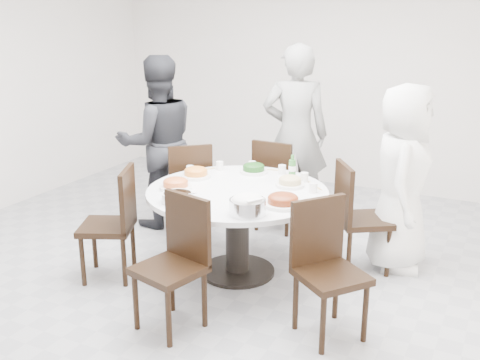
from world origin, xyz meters
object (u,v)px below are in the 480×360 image
at_px(soup_bowl, 178,198).
at_px(beverage_bottle, 292,167).
at_px(chair_s, 169,266).
at_px(chair_n, 279,184).
at_px(chair_nw, 188,188).
at_px(diner_middle, 295,135).
at_px(diner_left, 158,142).
at_px(dining_table, 237,232).
at_px(chair_se, 331,273).
at_px(rice_bowl, 247,207).
at_px(chair_sw, 107,224).
at_px(diner_right, 402,178).
at_px(chair_ne, 364,218).

height_order(soup_bowl, beverage_bottle, beverage_bottle).
bearing_deg(beverage_bottle, chair_s, -101.97).
xyz_separation_m(chair_n, chair_nw, (-0.77, -0.53, 0.00)).
relative_size(chair_s, diner_middle, 0.51).
xyz_separation_m(diner_left, beverage_bottle, (1.54, -0.19, -0.02)).
relative_size(dining_table, beverage_bottle, 7.02).
distance_m(chair_se, rice_bowl, 0.76).
xyz_separation_m(chair_n, chair_se, (1.09, -1.70, 0.00)).
height_order(chair_s, rice_bowl, chair_s).
distance_m(dining_table, chair_nw, 1.04).
bearing_deg(chair_n, diner_left, 22.81).
distance_m(chair_sw, chair_s, 1.01).
bearing_deg(diner_right, chair_sw, 112.90).
relative_size(dining_table, chair_n, 1.58).
relative_size(chair_ne, rice_bowl, 3.56).
height_order(chair_nw, chair_s, same).
relative_size(dining_table, rice_bowl, 5.63).
xyz_separation_m(chair_s, diner_right, (1.21, 1.74, 0.33)).
height_order(chair_n, soup_bowl, chair_n).
xyz_separation_m(chair_sw, diner_left, (-0.32, 1.24, 0.40)).
height_order(dining_table, diner_right, diner_right).
height_order(chair_s, chair_se, same).
distance_m(diner_left, soup_bowl, 1.53).
bearing_deg(chair_ne, diner_right, -84.59).
bearing_deg(chair_se, chair_nw, 95.48).
bearing_deg(diner_middle, chair_n, 61.06).
distance_m(chair_n, chair_s, 2.11).
relative_size(diner_left, rice_bowl, 6.58).
xyz_separation_m(dining_table, beverage_bottle, (0.29, 0.50, 0.48)).
xyz_separation_m(chair_ne, chair_se, (0.07, -1.13, 0.00)).
bearing_deg(beverage_bottle, chair_n, 121.11).
relative_size(rice_bowl, soup_bowl, 1.10).
bearing_deg(diner_right, beverage_bottle, 96.91).
relative_size(chair_se, diner_right, 0.59).
relative_size(dining_table, diner_middle, 0.81).
relative_size(chair_s, chair_se, 1.00).
xyz_separation_m(chair_ne, diner_left, (-2.18, 0.14, 0.40)).
bearing_deg(diner_middle, dining_table, 71.50).
bearing_deg(chair_s, chair_ne, 72.23).
height_order(chair_s, beverage_bottle, beverage_bottle).
bearing_deg(diner_middle, chair_nw, 25.14).
relative_size(diner_left, soup_bowl, 7.24).
bearing_deg(rice_bowl, chair_se, -7.87).
bearing_deg(dining_table, soup_bowl, -119.29).
bearing_deg(rice_bowl, chair_nw, 137.55).
xyz_separation_m(dining_table, rice_bowl, (0.33, -0.49, 0.43)).
bearing_deg(beverage_bottle, chair_nw, 175.46).
relative_size(chair_n, beverage_bottle, 4.44).
bearing_deg(chair_se, dining_table, 97.72).
bearing_deg(diner_right, chair_nw, 85.86).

